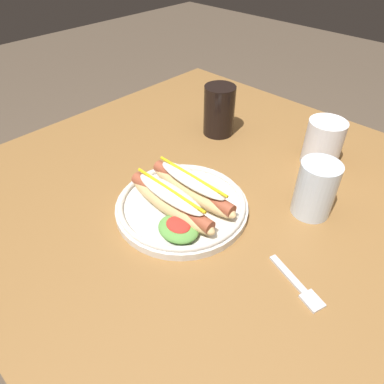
{
  "coord_description": "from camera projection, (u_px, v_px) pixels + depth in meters",
  "views": [
    {
      "loc": [
        0.35,
        -0.47,
        1.23
      ],
      "look_at": [
        -0.04,
        -0.07,
        0.77
      ],
      "focal_mm": 32.83,
      "sensor_mm": 36.0,
      "label": 1
    }
  ],
  "objects": [
    {
      "name": "ground_plane",
      "position": [
        214.0,
        355.0,
        1.23
      ],
      "size": [
        8.0,
        8.0,
        0.0
      ],
      "primitive_type": "plane",
      "color": "brown"
    },
    {
      "name": "dining_table",
      "position": [
        225.0,
        227.0,
        0.83
      ],
      "size": [
        1.13,
        1.01,
        0.74
      ],
      "color": "olive",
      "rests_on": "ground_plane"
    },
    {
      "name": "hot_dog_plate",
      "position": [
        182.0,
        202.0,
        0.71
      ],
      "size": [
        0.27,
        0.27,
        0.08
      ],
      "color": "silver",
      "rests_on": "dining_table"
    },
    {
      "name": "fork",
      "position": [
        299.0,
        286.0,
        0.58
      ],
      "size": [
        0.12,
        0.06,
        0.0
      ],
      "rotation": [
        0.0,
        0.0,
        -0.32
      ],
      "color": "silver",
      "rests_on": "dining_table"
    },
    {
      "name": "soda_cup",
      "position": [
        219.0,
        110.0,
        0.93
      ],
      "size": [
        0.08,
        0.08,
        0.13
      ],
      "primitive_type": "cylinder",
      "color": "black",
      "rests_on": "dining_table"
    },
    {
      "name": "water_cup",
      "position": [
        316.0,
        189.0,
        0.69
      ],
      "size": [
        0.08,
        0.08,
        0.12
      ],
      "primitive_type": "cylinder",
      "color": "silver",
      "rests_on": "dining_table"
    },
    {
      "name": "extra_cup",
      "position": [
        323.0,
        143.0,
        0.82
      ],
      "size": [
        0.09,
        0.09,
        0.11
      ],
      "primitive_type": "cylinder",
      "color": "white",
      "rests_on": "dining_table"
    }
  ]
}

